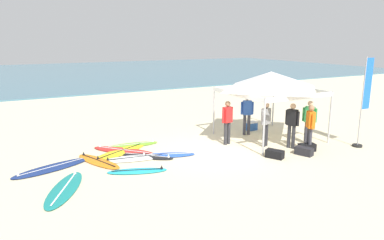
# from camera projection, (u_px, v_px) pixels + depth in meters

# --- Properties ---
(ground_plane) EXTENTS (80.00, 80.00, 0.00)m
(ground_plane) POSITION_uv_depth(u_px,v_px,m) (218.00, 150.00, 13.02)
(ground_plane) COLOR beige
(sea) EXTENTS (80.00, 36.00, 0.10)m
(sea) POSITION_uv_depth(u_px,v_px,m) (66.00, 73.00, 41.70)
(sea) COLOR teal
(sea) RESTS_ON ground
(canopy_tent) EXTENTS (3.41, 3.41, 2.75)m
(canopy_tent) POSITION_uv_depth(u_px,v_px,m) (271.00, 81.00, 14.12)
(canopy_tent) COLOR #B7B7BC
(canopy_tent) RESTS_ON ground
(surfboard_teal) EXTENTS (1.71, 2.56, 0.19)m
(surfboard_teal) POSITION_uv_depth(u_px,v_px,m) (65.00, 189.00, 9.61)
(surfboard_teal) COLOR #19847F
(surfboard_teal) RESTS_ON ground
(surfboard_orange) EXTENTS (1.30, 2.21, 0.19)m
(surfboard_orange) POSITION_uv_depth(u_px,v_px,m) (98.00, 161.00, 11.77)
(surfboard_orange) COLOR orange
(surfboard_orange) RESTS_ON ground
(surfboard_lime) EXTENTS (2.10, 0.74, 0.19)m
(surfboard_lime) POSITION_uv_depth(u_px,v_px,m) (132.00, 145.00, 13.59)
(surfboard_lime) COLOR #7AD12D
(surfboard_lime) RESTS_ON ground
(surfboard_blue) EXTENTS (2.02, 1.21, 0.19)m
(surfboard_blue) POSITION_uv_depth(u_px,v_px,m) (167.00, 155.00, 12.41)
(surfboard_blue) COLOR blue
(surfboard_blue) RESTS_ON ground
(surfboard_navy) EXTENTS (2.62, 1.48, 0.19)m
(surfboard_navy) POSITION_uv_depth(u_px,v_px,m) (52.00, 168.00, 11.18)
(surfboard_navy) COLOR navy
(surfboard_navy) RESTS_ON ground
(surfboard_cyan) EXTENTS (1.90, 1.09, 0.19)m
(surfboard_cyan) POSITION_uv_depth(u_px,v_px,m) (138.00, 171.00, 10.91)
(surfboard_cyan) COLOR #23B2CC
(surfboard_cyan) RESTS_ON ground
(surfboard_yellow) EXTENTS (2.57, 1.81, 0.19)m
(surfboard_yellow) POSITION_uv_depth(u_px,v_px,m) (120.00, 152.00, 12.76)
(surfboard_yellow) COLOR yellow
(surfboard_yellow) RESTS_ON ground
(surfboard_black) EXTENTS (1.74, 1.72, 0.19)m
(surfboard_black) POSITION_uv_depth(u_px,v_px,m) (147.00, 156.00, 12.29)
(surfboard_black) COLOR black
(surfboard_black) RESTS_ON ground
(surfboard_red) EXTENTS (2.14, 2.31, 0.19)m
(surfboard_red) POSITION_uv_depth(u_px,v_px,m) (123.00, 151.00, 12.90)
(surfboard_red) COLOR red
(surfboard_red) RESTS_ON ground
(surfboard_white) EXTENTS (2.58, 1.08, 0.19)m
(surfboard_white) POSITION_uv_depth(u_px,v_px,m) (138.00, 158.00, 12.12)
(surfboard_white) COLOR white
(surfboard_white) RESTS_ON ground
(person_blue) EXTENTS (0.50, 0.36, 1.71)m
(person_blue) POSITION_uv_depth(u_px,v_px,m) (247.00, 112.00, 14.97)
(person_blue) COLOR #383842
(person_blue) RESTS_ON ground
(person_red) EXTENTS (0.54, 0.29, 1.71)m
(person_red) POSITION_uv_depth(u_px,v_px,m) (227.00, 120.00, 13.59)
(person_red) COLOR #2D2D33
(person_red) RESTS_ON ground
(person_black) EXTENTS (0.33, 0.52, 1.71)m
(person_black) POSITION_uv_depth(u_px,v_px,m) (292.00, 122.00, 13.11)
(person_black) COLOR #2D2D33
(person_black) RESTS_ON ground
(person_grey) EXTENTS (0.52, 0.33, 1.71)m
(person_grey) POSITION_uv_depth(u_px,v_px,m) (266.00, 121.00, 13.34)
(person_grey) COLOR #2D2D33
(person_grey) RESTS_ON ground
(person_orange) EXTENTS (0.36, 0.50, 1.71)m
(person_orange) POSITION_uv_depth(u_px,v_px,m) (310.00, 125.00, 12.75)
(person_orange) COLOR #383842
(person_orange) RESTS_ON ground
(person_green) EXTENTS (0.38, 0.48, 1.71)m
(person_green) POSITION_uv_depth(u_px,v_px,m) (309.00, 119.00, 13.65)
(person_green) COLOR #383842
(person_green) RESTS_ON ground
(banner_flag) EXTENTS (0.60, 0.36, 3.40)m
(banner_flag) POSITION_uv_depth(u_px,v_px,m) (364.00, 106.00, 13.19)
(banner_flag) COLOR #99999E
(banner_flag) RESTS_ON ground
(gear_bag_near_tent) EXTENTS (0.66, 0.45, 0.28)m
(gear_bag_near_tent) POSITION_uv_depth(u_px,v_px,m) (307.00, 147.00, 12.93)
(gear_bag_near_tent) COLOR black
(gear_bag_near_tent) RESTS_ON ground
(gear_bag_by_pole) EXTENTS (0.56, 0.68, 0.28)m
(gear_bag_by_pole) POSITION_uv_depth(u_px,v_px,m) (275.00, 154.00, 12.19)
(gear_bag_by_pole) COLOR black
(gear_bag_by_pole) RESTS_ON ground
(gear_bag_on_sand) EXTENTS (0.51, 0.67, 0.28)m
(gear_bag_on_sand) POSITION_uv_depth(u_px,v_px,m) (304.00, 151.00, 12.50)
(gear_bag_on_sand) COLOR #232328
(gear_bag_on_sand) RESTS_ON ground
(cooler_box) EXTENTS (0.50, 0.36, 0.39)m
(cooler_box) POSITION_uv_depth(u_px,v_px,m) (251.00, 126.00, 15.91)
(cooler_box) COLOR #2D60B7
(cooler_box) RESTS_ON ground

